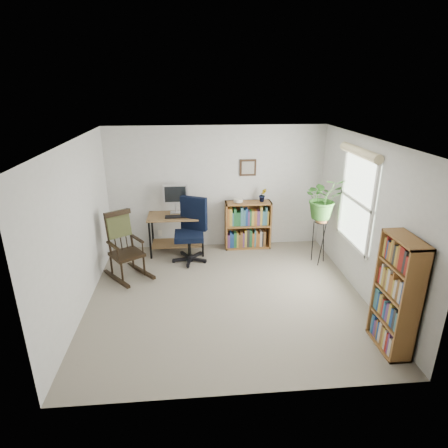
{
  "coord_description": "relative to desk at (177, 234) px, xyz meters",
  "views": [
    {
      "loc": [
        -0.49,
        -5.07,
        3.12
      ],
      "look_at": [
        0.0,
        0.4,
        1.05
      ],
      "focal_mm": 30.0,
      "sensor_mm": 36.0,
      "label": 1
    }
  ],
  "objects": [
    {
      "name": "wall_front",
      "position": [
        0.8,
        -3.7,
        0.82
      ],
      "size": [
        4.2,
        0.0,
        2.4
      ],
      "primitive_type": "cube",
      "color": "silver",
      "rests_on": "ground"
    },
    {
      "name": "window",
      "position": [
        2.86,
        -1.4,
        1.02
      ],
      "size": [
        0.12,
        1.2,
        1.5
      ],
      "primitive_type": null,
      "color": "white",
      "rests_on": "wall_right"
    },
    {
      "name": "desk",
      "position": [
        0.0,
        0.0,
        0.0
      ],
      "size": [
        1.07,
        0.59,
        0.77
      ],
      "primitive_type": null,
      "color": "olive",
      "rests_on": "floor"
    },
    {
      "name": "low_bookshelf",
      "position": [
        1.41,
        0.12,
        0.09
      ],
      "size": [
        0.9,
        0.3,
        0.95
      ],
      "primitive_type": null,
      "color": "brown",
      "rests_on": "floor"
    },
    {
      "name": "rocking_chair",
      "position": [
        -0.81,
        -0.94,
        0.2
      ],
      "size": [
        1.06,
        1.17,
        1.16
      ],
      "primitive_type": null,
      "rotation": [
        0.0,
        0.0,
        0.6
      ],
      "color": "black",
      "rests_on": "floor"
    },
    {
      "name": "wall_back",
      "position": [
        0.8,
        0.3,
        0.82
      ],
      "size": [
        4.2,
        0.0,
        2.4
      ],
      "primitive_type": "cube",
      "color": "silver",
      "rests_on": "ground"
    },
    {
      "name": "potted_plant_small",
      "position": [
        1.69,
        0.13,
        0.62
      ],
      "size": [
        0.13,
        0.24,
        0.11
      ],
      "primitive_type": "imported",
      "color": "#306724",
      "rests_on": "low_bookshelf"
    },
    {
      "name": "ceiling",
      "position": [
        0.8,
        -1.7,
        2.02
      ],
      "size": [
        4.2,
        4.0,
        0.0
      ],
      "primitive_type": "cube",
      "color": "silver",
      "rests_on": "ground"
    },
    {
      "name": "office_chair",
      "position": [
        0.24,
        -0.41,
        0.22
      ],
      "size": [
        0.87,
        0.87,
        1.2
      ],
      "primitive_type": null,
      "rotation": [
        0.0,
        0.0,
        -0.43
      ],
      "color": "black",
      "rests_on": "floor"
    },
    {
      "name": "keyboard",
      "position": [
        0.0,
        -0.12,
        0.4
      ],
      "size": [
        0.4,
        0.15,
        0.02
      ],
      "primitive_type": "cube",
      "color": "black",
      "rests_on": "desk"
    },
    {
      "name": "wall_left",
      "position": [
        -1.3,
        -1.7,
        0.82
      ],
      "size": [
        0.0,
        4.0,
        2.4
      ],
      "primitive_type": "cube",
      "color": "silver",
      "rests_on": "ground"
    },
    {
      "name": "framed_picture",
      "position": [
        1.41,
        0.27,
        1.21
      ],
      "size": [
        0.32,
        0.04,
        0.32
      ],
      "primitive_type": null,
      "color": "black",
      "rests_on": "wall_back"
    },
    {
      "name": "plant_stand",
      "position": [
        2.6,
        -0.69,
        0.09
      ],
      "size": [
        0.27,
        0.27,
        0.94
      ],
      "primitive_type": null,
      "rotation": [
        0.0,
        0.0,
        0.05
      ],
      "color": "black",
      "rests_on": "floor"
    },
    {
      "name": "floor",
      "position": [
        0.8,
        -1.7,
        -0.38
      ],
      "size": [
        4.2,
        4.0,
        0.0
      ],
      "primitive_type": "cube",
      "color": "gray",
      "rests_on": "ground"
    },
    {
      "name": "wall_right",
      "position": [
        2.9,
        -1.7,
        0.82
      ],
      "size": [
        0.0,
        4.0,
        2.4
      ],
      "primitive_type": "cube",
      "color": "silver",
      "rests_on": "ground"
    },
    {
      "name": "tall_bookshelf",
      "position": [
        2.72,
        -3.08,
        0.36
      ],
      "size": [
        0.28,
        0.65,
        1.48
      ],
      "primitive_type": null,
      "color": "brown",
      "rests_on": "floor"
    },
    {
      "name": "spider_plant",
      "position": [
        2.6,
        -0.69,
        1.22
      ],
      "size": [
        1.69,
        1.88,
        1.47
      ],
      "primitive_type": "imported",
      "color": "#306724",
      "rests_on": "plant_stand"
    },
    {
      "name": "monitor",
      "position": [
        0.0,
        0.14,
        0.66
      ],
      "size": [
        0.46,
        0.16,
        0.56
      ],
      "primitive_type": null,
      "color": "silver",
      "rests_on": "desk"
    }
  ]
}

